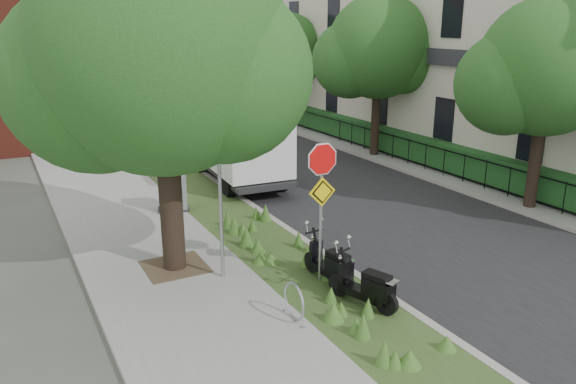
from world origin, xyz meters
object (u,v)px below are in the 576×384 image
object	(u,v)px
box_truck	(240,140)
scooter_near	(370,290)
scooter_far	(333,268)
sign_assembly	(322,184)
utility_cabinet	(172,191)

from	to	relation	value
box_truck	scooter_near	bearing A→B (deg)	-98.48
scooter_near	scooter_far	world-z (taller)	scooter_near
sign_assembly	utility_cabinet	bearing A→B (deg)	102.63
scooter_far	box_truck	world-z (taller)	box_truck
sign_assembly	utility_cabinet	size ratio (longest dim) A/B	2.63
scooter_near	scooter_far	xyz separation A→B (m)	(-0.07, 1.23, -0.00)
scooter_near	utility_cabinet	bearing A→B (deg)	101.95
utility_cabinet	scooter_near	bearing A→B (deg)	-78.05
scooter_near	utility_cabinet	world-z (taller)	utility_cabinet
scooter_far	utility_cabinet	size ratio (longest dim) A/B	1.33
sign_assembly	scooter_near	bearing A→B (deg)	-80.94
scooter_near	box_truck	bearing A→B (deg)	81.52
scooter_near	box_truck	distance (m)	9.96
scooter_near	scooter_far	distance (m)	1.23
sign_assembly	utility_cabinet	distance (m)	6.61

